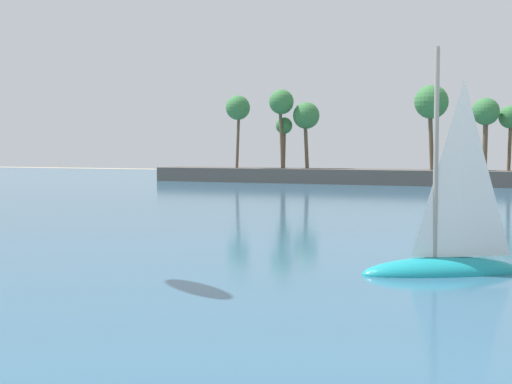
% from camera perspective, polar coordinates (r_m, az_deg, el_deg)
% --- Properties ---
extents(sea, '(220.00, 118.43, 0.06)m').
position_cam_1_polar(sea, '(68.63, 15.81, -0.39)').
color(sea, '#33607F').
rests_on(sea, ground).
extents(palm_headland, '(82.37, 6.63, 12.88)m').
position_cam_1_polar(palm_headland, '(87.30, 18.45, 2.92)').
color(palm_headland, '#514C47').
rests_on(palm_headland, ground).
extents(sailboat_near_shore, '(5.84, 4.56, 8.41)m').
position_cam_1_polar(sailboat_near_shore, '(27.08, 14.19, -4.40)').
color(sailboat_near_shore, teal).
rests_on(sailboat_near_shore, sea).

